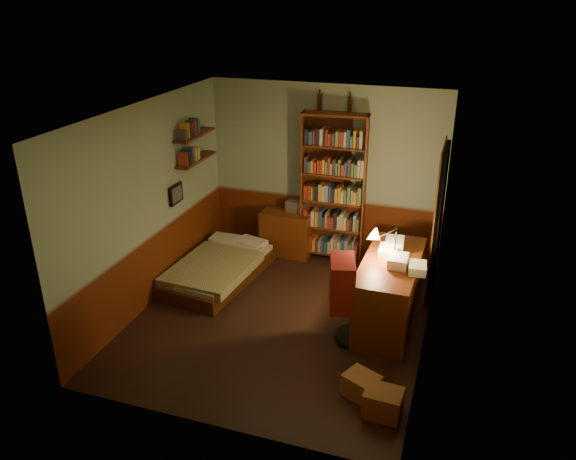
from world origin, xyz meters
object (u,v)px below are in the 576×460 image
(desk_lamp, at_px, (396,238))
(bed, at_px, (218,262))
(office_chair, at_px, (358,308))
(mini_stereo, at_px, (297,206))
(desk, at_px, (389,291))
(cardboard_box_b, at_px, (361,386))
(cardboard_box_a, at_px, (383,403))
(dresser, at_px, (287,233))
(bookshelf, at_px, (333,189))

(desk_lamp, bearing_deg, bed, 164.97)
(desk_lamp, distance_m, office_chair, 0.93)
(mini_stereo, distance_m, desk_lamp, 2.28)
(mini_stereo, bearing_deg, desk, -36.36)
(desk_lamp, bearing_deg, mini_stereo, 129.90)
(bed, xyz_separation_m, desk_lamp, (2.48, -0.28, 0.86))
(mini_stereo, xyz_separation_m, cardboard_box_b, (1.64, -3.02, -0.64))
(bed, height_order, office_chair, office_chair)
(bed, distance_m, office_chair, 2.35)
(desk, bearing_deg, cardboard_box_a, -81.14)
(bed, xyz_separation_m, mini_stereo, (0.79, 1.21, 0.50))
(mini_stereo, relative_size, desk, 0.19)
(dresser, height_order, mini_stereo, mini_stereo)
(desk_lamp, bearing_deg, cardboard_box_a, -91.76)
(office_chair, bearing_deg, cardboard_box_a, -82.11)
(desk, bearing_deg, bed, 173.40)
(dresser, distance_m, mini_stereo, 0.46)
(dresser, height_order, bookshelf, bookshelf)
(bed, xyz_separation_m, bookshelf, (1.35, 1.17, 0.85))
(dresser, bearing_deg, cardboard_box_a, -54.44)
(desk, distance_m, office_chair, 0.59)
(cardboard_box_b, bearing_deg, dresser, 121.41)
(mini_stereo, relative_size, desk_lamp, 0.55)
(mini_stereo, relative_size, office_chair, 0.34)
(mini_stereo, bearing_deg, cardboard_box_b, -54.96)
(bed, distance_m, cardboard_box_b, 3.04)
(mini_stereo, distance_m, cardboard_box_a, 3.79)
(cardboard_box_a, bearing_deg, desk, 97.77)
(dresser, relative_size, mini_stereo, 2.57)
(dresser, xyz_separation_m, desk, (1.79, -1.42, 0.08))
(desk, bearing_deg, dresser, 142.67)
(dresser, xyz_separation_m, office_chair, (1.52, -1.94, 0.09))
(desk_lamp, bearing_deg, dresser, 134.39)
(office_chair, distance_m, cardboard_box_a, 1.30)
(bookshelf, height_order, cardboard_box_b, bookshelf)
(mini_stereo, height_order, desk, same)
(mini_stereo, height_order, office_chair, office_chair)
(desk_lamp, relative_size, office_chair, 0.63)
(bed, distance_m, mini_stereo, 1.54)
(bed, height_order, desk, desk)
(mini_stereo, distance_m, cardboard_box_b, 3.50)
(bed, relative_size, desk, 1.11)
(mini_stereo, xyz_separation_m, desk_lamp, (1.69, -1.50, 0.35))
(office_chair, bearing_deg, mini_stereo, 108.56)
(office_chair, bearing_deg, dresser, 112.64)
(desk, xyz_separation_m, office_chair, (-0.27, -0.52, 0.01))
(cardboard_box_a, xyz_separation_m, cardboard_box_b, (-0.25, 0.21, -0.02))
(cardboard_box_a, height_order, cardboard_box_b, cardboard_box_a)
(bookshelf, xyz_separation_m, office_chair, (0.83, -2.02, -0.68))
(mini_stereo, bearing_deg, desk_lamp, -35.02)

